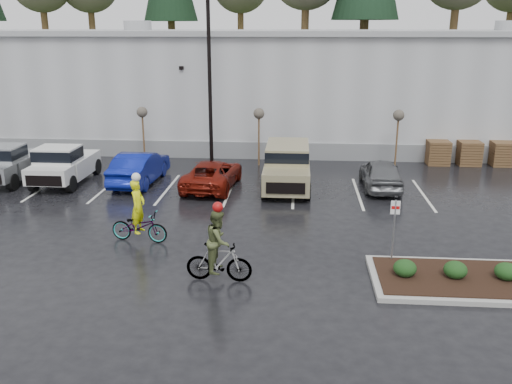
# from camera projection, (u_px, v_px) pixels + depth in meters

# --- Properties ---
(ground) EXTENTS (120.00, 120.00, 0.00)m
(ground) POSITION_uv_depth(u_px,v_px,m) (275.00, 263.00, 17.84)
(ground) COLOR black
(ground) RESTS_ON ground
(warehouse) EXTENTS (60.50, 15.50, 7.20)m
(warehouse) POSITION_uv_depth(u_px,v_px,m) (290.00, 83.00, 37.72)
(warehouse) COLOR #A2A5A7
(warehouse) RESTS_ON ground
(wooded_ridge) EXTENTS (80.00, 25.00, 6.00)m
(wooded_ridge) POSITION_uv_depth(u_px,v_px,m) (294.00, 68.00, 59.84)
(wooded_ridge) COLOR #283C19
(wooded_ridge) RESTS_ON ground
(lamppost) EXTENTS (0.50, 1.00, 9.22)m
(lamppost) POSITION_uv_depth(u_px,v_px,m) (209.00, 62.00, 27.91)
(lamppost) COLOR black
(lamppost) RESTS_ON ground
(sapling_west) EXTENTS (0.60, 0.60, 3.20)m
(sapling_west) POSITION_uv_depth(u_px,v_px,m) (142.00, 115.00, 30.03)
(sapling_west) COLOR #4B391E
(sapling_west) RESTS_ON ground
(sapling_mid) EXTENTS (0.60, 0.60, 3.20)m
(sapling_mid) POSITION_uv_depth(u_px,v_px,m) (259.00, 117.00, 29.54)
(sapling_mid) COLOR #4B391E
(sapling_mid) RESTS_ON ground
(sapling_east) EXTENTS (0.60, 0.60, 3.20)m
(sapling_east) POSITION_uv_depth(u_px,v_px,m) (398.00, 118.00, 28.97)
(sapling_east) COLOR #4B391E
(sapling_east) RESTS_ON ground
(pallet_stack_a) EXTENTS (1.20, 1.20, 1.35)m
(pallet_stack_a) POSITION_uv_depth(u_px,v_px,m) (438.00, 153.00, 30.34)
(pallet_stack_a) COLOR #4B391E
(pallet_stack_a) RESTS_ON ground
(pallet_stack_b) EXTENTS (1.20, 1.20, 1.35)m
(pallet_stack_b) POSITION_uv_depth(u_px,v_px,m) (469.00, 153.00, 30.21)
(pallet_stack_b) COLOR #4B391E
(pallet_stack_b) RESTS_ON ground
(pallet_stack_c) EXTENTS (1.20, 1.20, 1.35)m
(pallet_stack_c) POSITION_uv_depth(u_px,v_px,m) (502.00, 154.00, 30.08)
(pallet_stack_c) COLOR #4B391E
(pallet_stack_c) RESTS_ON ground
(curb_island) EXTENTS (8.00, 3.00, 0.15)m
(curb_island) POSITION_uv_depth(u_px,v_px,m) (505.00, 282.00, 16.33)
(curb_island) COLOR gray
(curb_island) RESTS_ON ground
(mulch_bed) EXTENTS (7.60, 2.60, 0.04)m
(mulch_bed) POSITION_uv_depth(u_px,v_px,m) (505.00, 279.00, 16.31)
(mulch_bed) COLOR black
(mulch_bed) RESTS_ON curb_island
(shrub_a) EXTENTS (0.70, 0.70, 0.52)m
(shrub_a) POSITION_uv_depth(u_px,v_px,m) (405.00, 268.00, 16.46)
(shrub_a) COLOR #123614
(shrub_a) RESTS_ON curb_island
(shrub_b) EXTENTS (0.70, 0.70, 0.52)m
(shrub_b) POSITION_uv_depth(u_px,v_px,m) (455.00, 270.00, 16.35)
(shrub_b) COLOR #123614
(shrub_b) RESTS_ON curb_island
(shrub_c) EXTENTS (0.70, 0.70, 0.52)m
(shrub_c) POSITION_uv_depth(u_px,v_px,m) (507.00, 272.00, 16.24)
(shrub_c) COLOR #123614
(shrub_c) RESTS_ON curb_island
(fire_lane_sign) EXTENTS (0.30, 0.05, 2.20)m
(fire_lane_sign) POSITION_uv_depth(u_px,v_px,m) (394.00, 224.00, 17.33)
(fire_lane_sign) COLOR gray
(fire_lane_sign) RESTS_ON ground
(pickup_silver) EXTENTS (2.10, 5.20, 1.96)m
(pickup_silver) POSITION_uv_depth(u_px,v_px,m) (12.00, 161.00, 27.19)
(pickup_silver) COLOR #A2A6A9
(pickup_silver) RESTS_ON ground
(pickup_white) EXTENTS (2.10, 5.20, 1.96)m
(pickup_white) POSITION_uv_depth(u_px,v_px,m) (67.00, 162.00, 26.89)
(pickup_white) COLOR silver
(pickup_white) RESTS_ON ground
(car_blue) EXTENTS (1.96, 4.90, 1.59)m
(car_blue) POSITION_uv_depth(u_px,v_px,m) (140.00, 167.00, 26.69)
(car_blue) COLOR navy
(car_blue) RESTS_ON ground
(car_red) EXTENTS (2.61, 4.97, 1.33)m
(car_red) POSITION_uv_depth(u_px,v_px,m) (212.00, 174.00, 25.95)
(car_red) COLOR maroon
(car_red) RESTS_ON ground
(suv_tan) EXTENTS (2.20, 5.10, 2.06)m
(suv_tan) POSITION_uv_depth(u_px,v_px,m) (287.00, 167.00, 25.71)
(suv_tan) COLOR gray
(suv_tan) RESTS_ON ground
(car_grey) EXTENTS (1.71, 4.25, 1.45)m
(car_grey) POSITION_uv_depth(u_px,v_px,m) (381.00, 174.00, 25.81)
(car_grey) COLOR #5E6063
(car_grey) RESTS_ON ground
(cyclist_hivis) EXTENTS (2.19, 1.02, 2.56)m
(cyclist_hivis) POSITION_uv_depth(u_px,v_px,m) (139.00, 221.00, 19.41)
(cyclist_hivis) COLOR #3F3F44
(cyclist_hivis) RESTS_ON ground
(cyclist_olive) EXTENTS (1.98, 0.96, 2.53)m
(cyclist_olive) POSITION_uv_depth(u_px,v_px,m) (219.00, 253.00, 16.31)
(cyclist_olive) COLOR #3F3F44
(cyclist_olive) RESTS_ON ground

